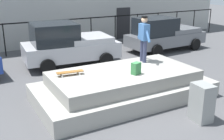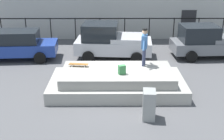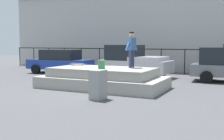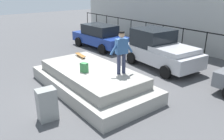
# 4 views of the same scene
# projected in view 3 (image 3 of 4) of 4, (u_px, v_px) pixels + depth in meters

# --- Properties ---
(ground_plane) EXTENTS (60.00, 60.00, 0.00)m
(ground_plane) POSITION_uv_depth(u_px,v_px,m) (99.00, 88.00, 12.97)
(ground_plane) COLOR #4C4C4F
(concrete_ledge) EXTENTS (5.72, 2.93, 0.93)m
(concrete_ledge) POSITION_uv_depth(u_px,v_px,m) (103.00, 79.00, 12.91)
(concrete_ledge) COLOR #9E9B93
(concrete_ledge) RESTS_ON ground_plane
(skateboarder) EXTENTS (0.31, 0.98, 1.63)m
(skateboarder) POSITION_uv_depth(u_px,v_px,m) (132.00, 47.00, 12.81)
(skateboarder) COLOR #2D334C
(skateboarder) RESTS_ON concrete_ledge
(skateboard) EXTENTS (0.86, 0.29, 0.12)m
(skateboard) POSITION_uv_depth(u_px,v_px,m) (77.00, 64.00, 13.99)
(skateboard) COLOR brown
(skateboard) RESTS_ON concrete_ledge
(backpack) EXTENTS (0.33, 0.28, 0.38)m
(backpack) POSITION_uv_depth(u_px,v_px,m) (102.00, 64.00, 12.37)
(backpack) COLOR #33723F
(backpack) RESTS_ON concrete_ledge
(car_blue_sedan_near) EXTENTS (4.47, 2.19, 1.62)m
(car_blue_sedan_near) POSITION_uv_depth(u_px,v_px,m) (60.00, 61.00, 19.03)
(car_blue_sedan_near) COLOR navy
(car_blue_sedan_near) RESTS_ON ground_plane
(car_silver_pickup_mid) EXTENTS (4.37, 2.47, 1.95)m
(car_silver_pickup_mid) POSITION_uv_depth(u_px,v_px,m) (133.00, 61.00, 17.02)
(car_silver_pickup_mid) COLOR #B7B7BC
(car_silver_pickup_mid) RESTS_ON ground_plane
(utility_box) EXTENTS (0.49, 0.63, 1.08)m
(utility_box) POSITION_uv_depth(u_px,v_px,m) (98.00, 85.00, 10.28)
(utility_box) COLOR gray
(utility_box) RESTS_ON ground_plane
(fence_row) EXTENTS (24.06, 0.06, 1.68)m
(fence_row) POSITION_uv_depth(u_px,v_px,m) (150.00, 56.00, 19.54)
(fence_row) COLOR black
(fence_row) RESTS_ON ground_plane
(warehouse_building) EXTENTS (26.41, 8.81, 6.35)m
(warehouse_building) POSITION_uv_depth(u_px,v_px,m) (169.00, 30.00, 24.02)
(warehouse_building) COLOR #B2B2AD
(warehouse_building) RESTS_ON ground_plane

